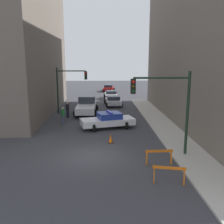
# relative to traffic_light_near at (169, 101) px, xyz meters

# --- Properties ---
(ground_plane) EXTENTS (120.00, 120.00, 0.00)m
(ground_plane) POSITION_rel_traffic_light_near_xyz_m (-4.73, 0.09, -3.53)
(ground_plane) COLOR #38383D
(sidewalk_right) EXTENTS (2.40, 44.00, 0.12)m
(sidewalk_right) POSITION_rel_traffic_light_near_xyz_m (1.47, 0.09, -3.47)
(sidewalk_right) COLOR #B2ADA3
(sidewalk_right) RESTS_ON ground_plane
(traffic_light_near) EXTENTS (3.64, 0.35, 5.20)m
(traffic_light_near) POSITION_rel_traffic_light_near_xyz_m (0.00, 0.00, 0.00)
(traffic_light_near) COLOR black
(traffic_light_near) RESTS_ON sidewalk_right
(traffic_light_far) EXTENTS (3.44, 0.35, 5.20)m
(traffic_light_far) POSITION_rel_traffic_light_near_xyz_m (-8.03, 13.29, -0.13)
(traffic_light_far) COLOR black
(traffic_light_far) RESTS_ON ground_plane
(police_car) EXTENTS (5.02, 3.09, 1.52)m
(police_car) POSITION_rel_traffic_light_near_xyz_m (-3.61, 6.75, -2.81)
(police_car) COLOR white
(police_car) RESTS_ON ground_plane
(white_truck) EXTENTS (2.68, 5.42, 1.90)m
(white_truck) POSITION_rel_traffic_light_near_xyz_m (-5.90, 13.05, -2.62)
(white_truck) COLOR silver
(white_truck) RESTS_ON ground_plane
(parked_car_near) EXTENTS (2.49, 4.42, 1.31)m
(parked_car_near) POSITION_rel_traffic_light_near_xyz_m (-2.67, 18.05, -2.86)
(parked_car_near) COLOR silver
(parked_car_near) RESTS_ON ground_plane
(parked_car_mid) EXTENTS (2.35, 4.34, 1.31)m
(parked_car_mid) POSITION_rel_traffic_light_near_xyz_m (-2.75, 24.06, -2.86)
(parked_car_mid) COLOR silver
(parked_car_mid) RESTS_ON ground_plane
(parked_car_far) EXTENTS (2.55, 4.46, 1.31)m
(parked_car_far) POSITION_rel_traffic_light_near_xyz_m (-2.88, 33.88, -2.86)
(parked_car_far) COLOR maroon
(parked_car_far) RESTS_ON ground_plane
(pedestrian_crossing) EXTENTS (0.50, 0.50, 1.66)m
(pedestrian_crossing) POSITION_rel_traffic_light_near_xyz_m (-7.83, 8.28, -2.67)
(pedestrian_crossing) COLOR #474C66
(pedestrian_crossing) RESTS_ON ground_plane
(pedestrian_corner) EXTENTS (0.42, 0.42, 1.66)m
(pedestrian_corner) POSITION_rel_traffic_light_near_xyz_m (-7.77, 11.00, -2.67)
(pedestrian_corner) COLOR black
(pedestrian_corner) RESTS_ON ground_plane
(barrier_front) EXTENTS (1.58, 0.47, 0.90)m
(barrier_front) POSITION_rel_traffic_light_near_xyz_m (-0.86, -3.71, -2.91)
(barrier_front) COLOR orange
(barrier_front) RESTS_ON ground_plane
(barrier_mid) EXTENTS (1.60, 0.22, 0.90)m
(barrier_mid) POSITION_rel_traffic_light_near_xyz_m (-0.83, -1.41, -2.91)
(barrier_mid) COLOR orange
(barrier_mid) RESTS_ON ground_plane
(traffic_cone) EXTENTS (0.36, 0.36, 0.66)m
(traffic_cone) POSITION_rel_traffic_light_near_xyz_m (-3.50, 2.62, -3.21)
(traffic_cone) COLOR black
(traffic_cone) RESTS_ON ground_plane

